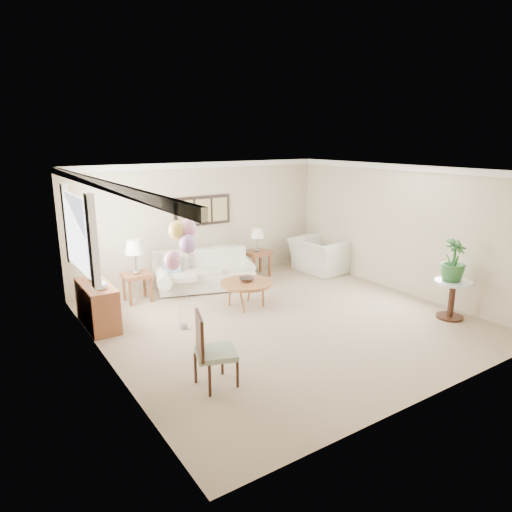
# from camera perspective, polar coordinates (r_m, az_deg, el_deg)

# --- Properties ---
(ground_plane) EXTENTS (6.00, 6.00, 0.00)m
(ground_plane) POSITION_cam_1_polar(r_m,az_deg,el_deg) (8.12, 3.23, -7.94)
(ground_plane) COLOR tan
(room_shell) EXTENTS (6.04, 6.04, 2.60)m
(room_shell) POSITION_cam_1_polar(r_m,az_deg,el_deg) (7.66, 2.33, 3.42)
(room_shell) COLOR #BDB098
(room_shell) RESTS_ON ground
(wall_art_triptych) EXTENTS (1.35, 0.06, 0.65)m
(wall_art_triptych) POSITION_cam_1_polar(r_m,az_deg,el_deg) (10.16, -6.67, 5.64)
(wall_art_triptych) COLOR black
(wall_art_triptych) RESTS_ON ground
(sofa) EXTENTS (2.44, 1.40, 0.81)m
(sofa) POSITION_cam_1_polar(r_m,az_deg,el_deg) (9.70, -6.36, -2.22)
(sofa) COLOR silver
(sofa) RESTS_ON ground
(end_table_left) EXTENTS (0.52, 0.47, 0.57)m
(end_table_left) POSITION_cam_1_polar(r_m,az_deg,el_deg) (9.14, -14.67, -2.67)
(end_table_left) COLOR brown
(end_table_left) RESTS_ON ground
(end_table_right) EXTENTS (0.54, 0.49, 0.59)m
(end_table_right) POSITION_cam_1_polar(r_m,az_deg,el_deg) (10.48, 0.17, 0.11)
(end_table_right) COLOR brown
(end_table_right) RESTS_ON ground
(lamp_left) EXTENTS (0.38, 0.38, 0.66)m
(lamp_left) POSITION_cam_1_polar(r_m,az_deg,el_deg) (8.98, -14.91, 0.98)
(lamp_left) COLOR gray
(lamp_left) RESTS_ON end_table_left
(lamp_right) EXTENTS (0.30, 0.30, 0.53)m
(lamp_right) POSITION_cam_1_polar(r_m,az_deg,el_deg) (10.37, 0.17, 2.78)
(lamp_right) COLOR gray
(lamp_right) RESTS_ON end_table_right
(coffee_table) EXTENTS (0.97, 0.97, 0.49)m
(coffee_table) POSITION_cam_1_polar(r_m,az_deg,el_deg) (8.56, -1.25, -3.50)
(coffee_table) COLOR brown
(coffee_table) RESTS_ON ground
(decor_bowl) EXTENTS (0.37, 0.37, 0.07)m
(decor_bowl) POSITION_cam_1_polar(r_m,az_deg,el_deg) (8.58, -1.20, -2.95)
(decor_bowl) COLOR #312722
(decor_bowl) RESTS_ON coffee_table
(armchair) EXTENTS (1.18, 1.32, 0.80)m
(armchair) POSITION_cam_1_polar(r_m,az_deg,el_deg) (10.94, 8.00, 0.08)
(armchair) COLOR silver
(armchair) RESTS_ON ground
(side_table) EXTENTS (0.64, 0.64, 0.69)m
(side_table) POSITION_cam_1_polar(r_m,az_deg,el_deg) (8.71, 23.36, -3.94)
(side_table) COLOR silver
(side_table) RESTS_ON ground
(potted_plant) EXTENTS (0.42, 0.42, 0.75)m
(potted_plant) POSITION_cam_1_polar(r_m,az_deg,el_deg) (8.56, 23.45, -0.47)
(potted_plant) COLOR #29532D
(potted_plant) RESTS_ON side_table
(accent_chair) EXTENTS (0.63, 0.63, 1.02)m
(accent_chair) POSITION_cam_1_polar(r_m,az_deg,el_deg) (5.88, -5.71, -11.45)
(accent_chair) COLOR gray
(accent_chair) RESTS_ON ground
(credenza) EXTENTS (0.46, 1.20, 0.74)m
(credenza) POSITION_cam_1_polar(r_m,az_deg,el_deg) (8.18, -19.21, -5.82)
(credenza) COLOR brown
(credenza) RESTS_ON ground
(vase_white) EXTENTS (0.21, 0.21, 0.19)m
(vase_white) POSITION_cam_1_polar(r_m,az_deg,el_deg) (7.73, -18.73, -3.29)
(vase_white) COLOR silver
(vase_white) RESTS_ON credenza
(vase_sage) EXTENTS (0.26, 0.26, 0.21)m
(vase_sage) POSITION_cam_1_polar(r_m,az_deg,el_deg) (8.26, -19.77, -2.20)
(vase_sage) COLOR beige
(vase_sage) RESTS_ON credenza
(balloon_cluster) EXTENTS (0.61, 0.43, 1.85)m
(balloon_cluster) POSITION_cam_1_polar(r_m,az_deg,el_deg) (7.39, -9.31, 1.82)
(balloon_cluster) COLOR gray
(balloon_cluster) RESTS_ON ground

